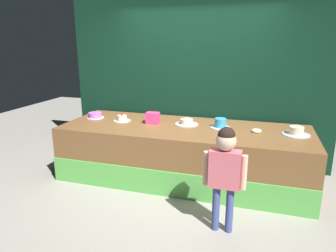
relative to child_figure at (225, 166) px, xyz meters
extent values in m
plane|color=gray|center=(-0.73, 0.54, -0.75)|extent=(12.00, 12.00, 0.00)
cube|color=brown|center=(-0.73, 1.18, -0.36)|extent=(3.52, 1.27, 0.78)
cube|color=#59B24C|center=(-0.73, 0.53, -0.57)|extent=(3.52, 0.02, 0.35)
cube|color=black|center=(-0.73, 1.91, 0.81)|extent=(4.24, 0.08, 3.11)
cylinder|color=#3F4C8C|center=(-0.07, 0.00, -0.49)|extent=(0.08, 0.08, 0.51)
cylinder|color=#3F4C8C|center=(0.07, 0.00, -0.49)|extent=(0.08, 0.08, 0.51)
cube|color=#D86672|center=(0.00, 0.00, -0.04)|extent=(0.32, 0.14, 0.40)
cylinder|color=beige|center=(-0.19, 0.00, -0.05)|extent=(0.06, 0.06, 0.36)
cylinder|color=beige|center=(0.19, 0.00, -0.05)|extent=(0.06, 0.06, 0.36)
sphere|color=beige|center=(0.00, 0.00, 0.27)|extent=(0.20, 0.20, 0.20)
sphere|color=black|center=(0.00, 0.00, 0.32)|extent=(0.17, 0.17, 0.17)
cube|color=#F13D81|center=(-1.23, 1.24, 0.12)|extent=(0.20, 0.16, 0.17)
torus|color=beige|center=(0.27, 1.20, 0.05)|extent=(0.13, 0.13, 0.04)
cylinder|color=silver|center=(-2.22, 1.29, 0.04)|extent=(0.28, 0.28, 0.01)
cylinder|color=#CC66D8|center=(-2.22, 1.29, 0.08)|extent=(0.21, 0.21, 0.08)
cylinder|color=silver|center=(-1.72, 1.23, 0.04)|extent=(0.26, 0.26, 0.01)
cylinder|color=beige|center=(-1.72, 1.23, 0.08)|extent=(0.15, 0.15, 0.08)
sphere|color=red|center=(-1.72, 1.23, 0.14)|extent=(0.04, 0.04, 0.04)
cylinder|color=silver|center=(-0.73, 1.32, 0.04)|extent=(0.35, 0.35, 0.01)
cylinder|color=beige|center=(-0.73, 1.32, 0.08)|extent=(0.18, 0.18, 0.07)
cone|color=#F2E566|center=(-0.73, 1.32, 0.14)|extent=(0.02, 0.02, 0.04)
cylinder|color=silver|center=(-0.23, 1.29, 0.04)|extent=(0.29, 0.29, 0.01)
cylinder|color=#3399D8|center=(-0.23, 1.29, 0.11)|extent=(0.16, 0.16, 0.13)
cylinder|color=silver|center=(0.77, 1.24, 0.04)|extent=(0.36, 0.36, 0.01)
cylinder|color=beige|center=(0.77, 1.24, 0.09)|extent=(0.18, 0.18, 0.10)
cone|color=#F2E566|center=(0.77, 1.24, 0.17)|extent=(0.02, 0.02, 0.04)
camera|label=1|loc=(0.30, -2.94, 1.22)|focal=32.86mm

